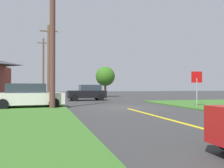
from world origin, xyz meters
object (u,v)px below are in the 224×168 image
Objects in this scene: oak_tree_left at (105,76)px; stop_sign at (197,82)px; parked_car_near_building at (28,96)px; utility_pole_mid at (49,62)px; utility_pole_near at (52,35)px; car_approaching_junction at (87,93)px; utility_pole_far at (43,66)px.

stop_sign is at bearing -83.52° from oak_tree_left.
utility_pole_mid is at bearing 75.13° from parked_car_near_building.
utility_pole_mid is at bearing 90.69° from utility_pole_near.
car_approaching_junction is (-6.03, 10.38, -0.95)m from stop_sign.
parked_car_near_building and car_approaching_junction have the same top height.
utility_pole_near is 10.36m from utility_pole_mid.
utility_pole_far is at bearing 81.97° from parked_car_near_building.
parked_car_near_building is 9.84m from utility_pole_mid.
utility_pole_mid reaches higher than parked_car_near_building.
utility_pole_mid is (1.42, 9.19, 3.21)m from parked_car_near_building.
utility_pole_near is at bearing -42.80° from parked_car_near_building.
stop_sign is 18.88m from oak_tree_left.
utility_pole_far is at bearing 92.06° from utility_pole_near.
utility_pole_near is 22.70m from utility_pole_far.
stop_sign is at bearing -5.26° from utility_pole_near.
car_approaching_junction is 10.91m from utility_pole_near.
stop_sign reaches higher than car_approaching_junction.
stop_sign is at bearing -48.56° from utility_pole_mid.
stop_sign is 0.58× the size of oak_tree_left.
utility_pole_near is at bearing -89.31° from utility_pole_mid.
utility_pole_far is at bearing 150.18° from oak_tree_left.
stop_sign is 11.57m from parked_car_near_building.
utility_pole_mid is at bearing -86.80° from utility_pole_far.
parked_car_near_building is at bearing -1.17° from stop_sign.
utility_pole_near is (-3.77, -9.48, 3.86)m from car_approaching_junction.
utility_pole_near is at bearing 67.29° from car_approaching_junction.
utility_pole_near is at bearing -113.30° from oak_tree_left.
utility_pole_near is at bearing 3.83° from stop_sign.
parked_car_near_building is at bearing -98.77° from utility_pole_mid.
parked_car_near_building is 1.18× the size of car_approaching_junction.
parked_car_near_building is 0.59× the size of utility_pole_mid.
utility_pole_near is 1.04× the size of utility_pole_far.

